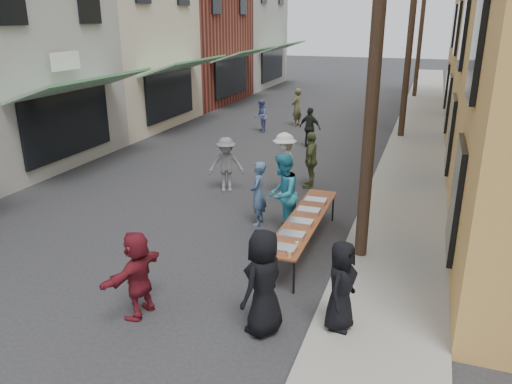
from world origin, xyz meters
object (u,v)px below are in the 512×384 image
Objects in this scene: server at (341,286)px; serving_table at (304,220)px; utility_pole_far at (422,24)px; utility_pole_near at (377,41)px; guest_front_c at (282,194)px; guest_front_a at (263,282)px; catering_tray_sausage at (283,248)px; utility_pole_mid at (411,28)px.

serving_table is at bearing 35.35° from server.
utility_pole_near is at bearing -90.00° from utility_pole_far.
serving_table is at bearing -179.00° from utility_pole_near.
guest_front_c is (-0.73, 0.79, 0.27)m from serving_table.
guest_front_a is (0.12, -3.18, 0.19)m from serving_table.
catering_tray_sausage is at bearing -90.00° from serving_table.
utility_pole_near is 24.00m from utility_pole_far.
utility_pole_mid is 11.94m from guest_front_c.
utility_pole_mid reaches higher than serving_table.
utility_pole_near reaches higher than server.
catering_tray_sausage reaches higher than serving_table.
utility_pole_far is 18.00× the size of catering_tray_sausage.
utility_pole_mid is 14.22m from catering_tray_sausage.
guest_front_a is 1.18× the size of server.
server is (0.05, -26.82, -3.64)m from utility_pole_far.
utility_pole_near is at bearing -90.00° from utility_pole_mid.
utility_pole_far is 4.60× the size of guest_front_c.
utility_pole_far is at bearing 87.00° from serving_table.
utility_pole_near is 5.89× the size of server.
guest_front_c reaches higher than server.
utility_pole_near reaches higher than catering_tray_sausage.
guest_front_a is (-1.14, -15.20, -3.60)m from utility_pole_mid.
guest_front_c is (-1.99, -11.23, -3.52)m from utility_pole_mid.
utility_pole_far reaches higher than catering_tray_sausage.
catering_tray_sausage is 1.74m from server.
guest_front_a is (-1.14, -3.20, -3.60)m from utility_pole_near.
server is (0.05, -14.82, -3.64)m from utility_pole_mid.
guest_front_c reaches higher than guest_front_a.
server is (1.19, 0.38, -0.04)m from guest_front_a.
serving_table is 2.05× the size of guest_front_c.
serving_table is (-1.26, -12.02, -3.79)m from utility_pole_mid.
guest_front_c is (-1.99, 0.77, -3.52)m from utility_pole_near.
utility_pole_far is (0.00, 12.00, 0.00)m from utility_pole_mid.
serving_table is 1.65m from catering_tray_sausage.
utility_pole_mid is 5.89× the size of server.
guest_front_a is 4.06m from guest_front_c.
serving_table is 3.09m from server.
guest_front_c reaches higher than catering_tray_sausage.
serving_table is 1.11m from guest_front_c.
catering_tray_sausage is at bearing -95.27° from utility_pole_mid.
utility_pole_far is at bearing 90.00° from utility_pole_mid.
serving_table is at bearing 90.00° from catering_tray_sausage.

